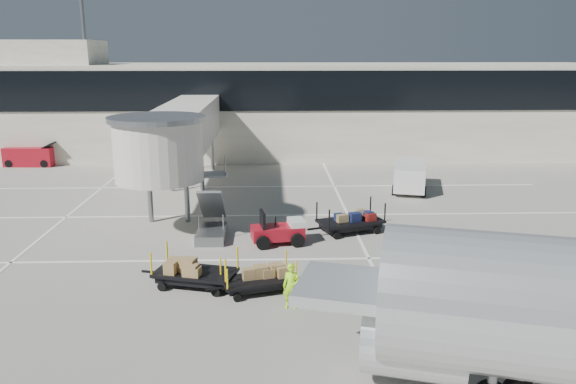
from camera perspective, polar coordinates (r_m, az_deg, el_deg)
name	(u,v)px	position (r m, az deg, el deg)	size (l,w,h in m)	color
ground	(234,277)	(23.65, -5.56, -8.64)	(140.00, 140.00, 0.00)	#B1AE9F
lane_markings	(232,214)	(32.48, -5.71, -2.24)	(40.00, 30.00, 0.02)	white
terminal	(249,107)	(51.98, -3.99, 8.57)	(64.00, 12.11, 15.20)	#EFE6CD
jet_bridge	(179,133)	(34.81, -11.03, 5.88)	(5.70, 20.40, 6.03)	silver
baggage_tug	(279,232)	(27.30, -0.92, -4.05)	(2.73, 2.00, 1.67)	maroon
suitcase_cart	(349,222)	(29.09, 6.25, -3.01)	(4.11, 2.65, 1.59)	black
box_cart_near	(256,279)	(22.04, -3.23, -8.86)	(3.52, 2.12, 1.35)	black
box_cart_far	(198,272)	(22.84, -9.11, -8.03)	(4.01, 2.37, 1.54)	black
ground_worker	(291,286)	(20.59, 0.34, -9.54)	(0.63, 0.41, 1.72)	#9EEF19
minivan	(410,174)	(38.67, 12.27, 1.83)	(3.10, 5.17, 1.83)	silver
belt_loader	(31,156)	(50.46, -24.68, 3.31)	(4.26, 1.86, 2.02)	maroon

